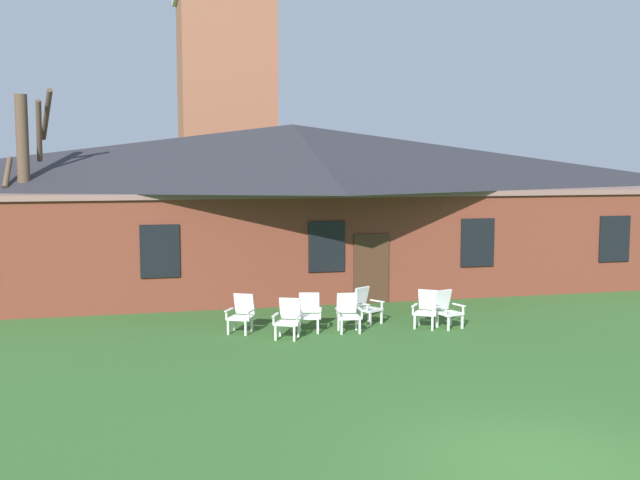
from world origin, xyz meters
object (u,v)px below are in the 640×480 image
object	(u,v)px
lawn_chair_right_end	(366,305)
lawn_chair_far_side	(427,308)
lawn_chair_by_porch	(242,313)
lawn_chair_under_eave	(447,308)
lawn_chair_near_door	(288,317)
lawn_chair_left_end	(309,311)
lawn_chair_middle	(348,312)

from	to	relation	value
lawn_chair_right_end	lawn_chair_far_side	size ratio (longest dim) A/B	1.00
lawn_chair_by_porch	lawn_chair_right_end	world-z (taller)	same
lawn_chair_far_side	lawn_chair_under_eave	distance (m)	0.51
lawn_chair_near_door	lawn_chair_left_end	world-z (taller)	same
lawn_chair_left_end	lawn_chair_middle	bearing A→B (deg)	-16.25
lawn_chair_near_door	lawn_chair_under_eave	world-z (taller)	same
lawn_chair_under_eave	lawn_chair_near_door	bearing A→B (deg)	-177.51
lawn_chair_near_door	lawn_chair_left_end	xyz separation A→B (m)	(0.66, 0.62, 0.00)
lawn_chair_near_door	lawn_chair_left_end	bearing A→B (deg)	43.35
lawn_chair_near_door	lawn_chair_right_end	world-z (taller)	same
lawn_chair_near_door	lawn_chair_far_side	xyz separation A→B (m)	(3.72, 0.33, 0.00)
lawn_chair_by_porch	lawn_chair_near_door	world-z (taller)	same
lawn_chair_left_end	lawn_chair_right_end	size ratio (longest dim) A/B	1.00
lawn_chair_middle	lawn_chair_far_side	size ratio (longest dim) A/B	1.00
lawn_chair_near_door	lawn_chair_right_end	xyz separation A→B (m)	(2.32, 1.14, 0.00)
lawn_chair_by_porch	lawn_chair_middle	xyz separation A→B (m)	(2.62, -0.52, 0.00)
lawn_chair_under_eave	lawn_chair_by_porch	bearing A→B (deg)	172.55
lawn_chair_near_door	lawn_chair_far_side	bearing A→B (deg)	5.06
lawn_chair_by_porch	lawn_chair_middle	size ratio (longest dim) A/B	1.00
lawn_chair_middle	lawn_chair_right_end	world-z (taller)	same
lawn_chair_left_end	lawn_chair_middle	size ratio (longest dim) A/B	1.00
lawn_chair_near_door	lawn_chair_far_side	size ratio (longest dim) A/B	1.00
lawn_chair_left_end	lawn_chair_right_end	distance (m)	1.75
lawn_chair_left_end	lawn_chair_under_eave	bearing A→B (deg)	-7.01
lawn_chair_near_door	lawn_chair_middle	xyz separation A→B (m)	(1.60, 0.34, 0.00)
lawn_chair_right_end	lawn_chair_near_door	bearing A→B (deg)	-153.78
lawn_chair_left_end	lawn_chair_far_side	xyz separation A→B (m)	(3.06, -0.29, 0.00)
lawn_chair_right_end	lawn_chair_under_eave	bearing A→B (deg)	-27.03
lawn_chair_right_end	lawn_chair_left_end	bearing A→B (deg)	-162.54
lawn_chair_right_end	lawn_chair_under_eave	distance (m)	2.11
lawn_chair_middle	lawn_chair_left_end	bearing A→B (deg)	163.75
lawn_chair_far_side	lawn_chair_under_eave	bearing A→B (deg)	-16.68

